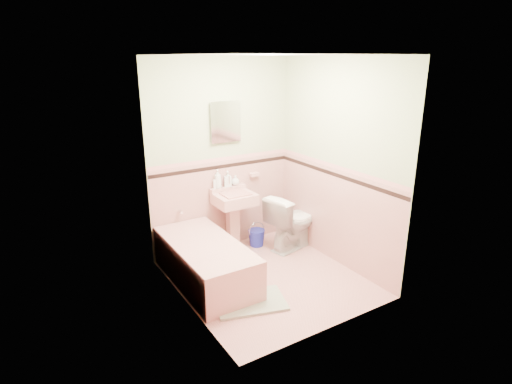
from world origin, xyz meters
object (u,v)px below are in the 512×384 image
soap_bottle_right (235,180)px  medicine_cabinet (225,122)px  soap_bottle_left (218,179)px  soap_bottle_mid (228,179)px  sink (235,222)px  bucket (257,238)px  bathtub (206,263)px  toilet (292,221)px  shoe (258,293)px

soap_bottle_right → medicine_cabinet: bearing=165.3°
soap_bottle_left → soap_bottle_mid: 0.15m
sink → soap_bottle_mid: size_ratio=3.87×
soap_bottle_mid → soap_bottle_right: size_ratio=1.53×
bucket → sink: bearing=175.1°
bathtub → soap_bottle_right: size_ratio=11.12×
soap_bottle_right → toilet: soap_bottle_right is taller
soap_bottle_left → shoe: size_ratio=1.58×
toilet → bucket: size_ratio=3.35×
bathtub → soap_bottle_right: (0.79, 0.71, 0.69)m
bathtub → sink: 0.88m
medicine_cabinet → bathtub: bearing=-132.6°
bathtub → soap_bottle_mid: soap_bottle_mid is taller
soap_bottle_left → soap_bottle_right: size_ratio=1.85×
soap_bottle_left → shoe: soap_bottle_left is taller
soap_bottle_right → bucket: soap_bottle_right is taller
bathtub → bucket: (1.00, 0.50, -0.11)m
medicine_cabinet → soap_bottle_right: medicine_cabinet is taller
soap_bottle_left → bucket: size_ratio=1.10×
soap_bottle_mid → soap_bottle_left: bearing=180.0°
bucket → shoe: 1.32m
soap_bottle_right → toilet: size_ratio=0.18×
sink → toilet: 0.77m
soap_bottle_left → soap_bottle_mid: soap_bottle_left is taller
medicine_cabinet → bucket: medicine_cabinet is taller
bucket → shoe: bearing=-121.1°
soap_bottle_mid → toilet: soap_bottle_mid is taller
bathtub → sink: sink is taller
bathtub → toilet: size_ratio=1.97×
sink → bucket: bearing=-4.9°
bucket → shoe: (-0.68, -1.13, -0.05)m
shoe → soap_bottle_right: bearing=59.0°
medicine_cabinet → bucket: (0.32, -0.24, -1.59)m
soap_bottle_mid → bathtub: bearing=-133.8°
soap_bottle_mid → shoe: soap_bottle_mid is taller
medicine_cabinet → toilet: (0.70, -0.53, -1.32)m
sink → medicine_cabinet: medicine_cabinet is taller
bathtub → medicine_cabinet: (0.68, 0.74, 1.47)m
bathtub → soap_bottle_left: (0.53, 0.71, 0.75)m
soap_bottle_right → toilet: (0.59, -0.50, -0.54)m
soap_bottle_mid → soap_bottle_right: 0.12m
medicine_cabinet → toilet: bearing=-37.4°
shoe → sink: bearing=61.2°
toilet → shoe: (-1.06, -0.83, -0.32)m
soap_bottle_mid → soap_bottle_right: soap_bottle_mid is taller
medicine_cabinet → soap_bottle_left: size_ratio=1.90×
soap_bottle_left → bucket: bearing=-24.0°
bucket → soap_bottle_right: bearing=134.7°
soap_bottle_left → soap_bottle_mid: bearing=0.0°
medicine_cabinet → shoe: medicine_cabinet is taller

